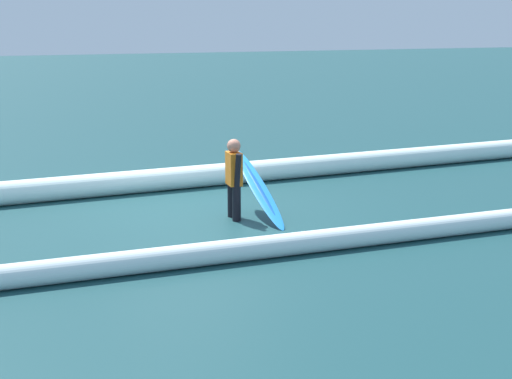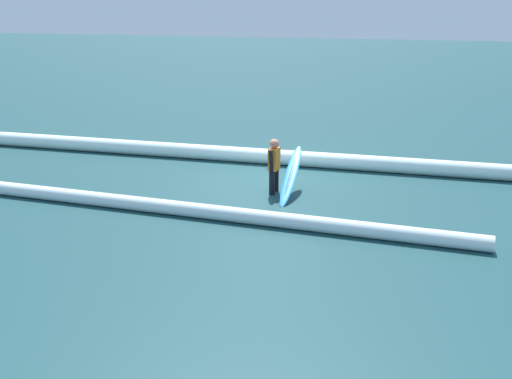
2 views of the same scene
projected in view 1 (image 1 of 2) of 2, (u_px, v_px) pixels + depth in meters
ground_plane at (193, 209)px, 12.86m from camera, size 121.47×121.47×0.00m
surfer at (234, 175)px, 12.09m from camera, size 0.23×0.63×1.31m
surfboard at (259, 188)px, 12.27m from camera, size 0.31×1.89×1.00m
wave_crest_foreground at (243, 172)px, 14.90m from camera, size 23.57×0.99×0.43m
wave_crest_midground at (125, 263)px, 9.51m from camera, size 14.02×0.70×0.31m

